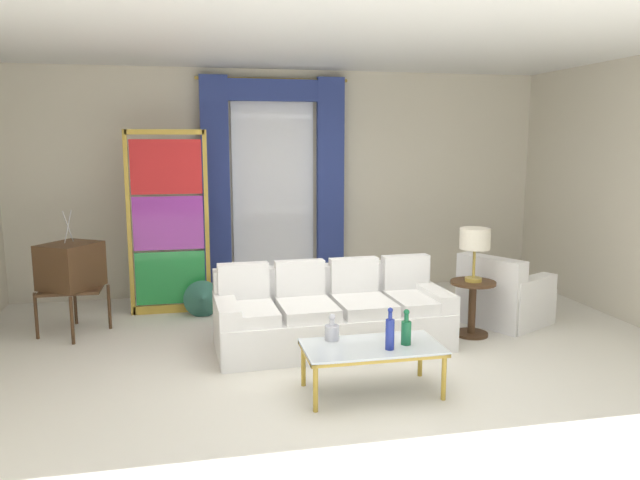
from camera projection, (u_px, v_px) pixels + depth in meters
name	position (u px, v px, depth m)	size (l,w,h in m)	color
ground_plane	(337.00, 368.00, 5.59)	(16.00, 16.00, 0.00)	silver
wall_rear	(285.00, 183.00, 8.30)	(8.00, 0.12, 3.00)	beige
ceiling_slab	(319.00, 42.00, 5.87)	(8.00, 7.60, 0.04)	white
curtained_window	(274.00, 166.00, 8.06)	(2.00, 0.17, 2.70)	white
couch_white_long	(331.00, 316.00, 6.18)	(2.37, 1.00, 0.86)	white
coffee_table	(372.00, 350.00, 4.98)	(1.13, 0.60, 0.41)	silver
bottle_blue_decanter	(406.00, 331.00, 4.98)	(0.08, 0.08, 0.30)	#196B3D
bottle_crystal_tall	(332.00, 331.00, 5.10)	(0.12, 0.12, 0.23)	silver
bottle_amber_squat	(390.00, 332.00, 4.86)	(0.07, 0.07, 0.35)	navy
vintage_tv	(71.00, 268.00, 6.46)	(0.74, 0.77, 1.35)	#472D19
armchair_white	(503.00, 299.00, 6.92)	(1.10, 1.09, 0.80)	white
stained_glass_divider	(169.00, 227.00, 7.21)	(0.95, 0.05, 2.20)	gold
peacock_figurine	(202.00, 300.00, 7.12)	(0.44, 0.60, 0.50)	beige
round_side_table	(472.00, 303.00, 6.47)	(0.48, 0.48, 0.59)	#472D19
table_lamp_brass	(475.00, 241.00, 6.36)	(0.32, 0.32, 0.57)	#B29338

